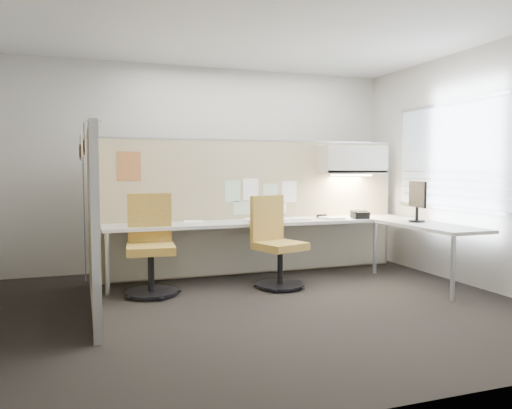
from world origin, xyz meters
name	(u,v)px	position (x,y,z in m)	size (l,w,h in m)	color
floor	(254,308)	(0.00, 0.00, -0.01)	(5.50, 4.50, 0.01)	black
ceiling	(254,21)	(0.00, 0.00, 2.80)	(5.50, 4.50, 0.01)	white
wall_back	(201,168)	(0.00, 2.25, 1.40)	(5.50, 0.02, 2.80)	beige
wall_front	(386,165)	(0.00, -2.25, 1.40)	(5.50, 0.02, 2.80)	beige
wall_right	(477,168)	(2.75, 0.00, 1.40)	(0.02, 4.50, 2.80)	beige
window_pane	(476,155)	(2.73, 0.00, 1.55)	(0.01, 2.80, 1.30)	#A6B5C0
partition_back	(253,208)	(0.55, 1.60, 0.88)	(4.10, 0.06, 1.75)	tan
partition_left	(93,221)	(-1.50, 0.50, 0.88)	(0.06, 2.20, 1.75)	tan
desk	(294,231)	(0.93, 1.13, 0.60)	(4.00, 2.07, 0.73)	beige
overhead_bin	(352,160)	(1.90, 1.39, 1.51)	(0.90, 0.36, 0.38)	beige
task_light_strip	(352,175)	(1.90, 1.39, 1.30)	(0.60, 0.06, 0.02)	#FFEABF
pinned_papers	(260,196)	(0.63, 1.57, 1.03)	(1.01, 0.00, 0.47)	#8CBF8C
poster	(129,166)	(-1.05, 1.57, 1.42)	(0.28, 0.00, 0.35)	orange
chair_left	(151,248)	(-0.89, 0.92, 0.51)	(0.58, 0.59, 1.09)	black
chair_right	(276,245)	(0.54, 0.77, 0.49)	(0.63, 0.65, 1.06)	black
monitor	(417,199)	(2.30, 0.49, 1.02)	(0.20, 0.47, 0.50)	black
phone	(360,215)	(1.88, 1.12, 0.78)	(0.23, 0.22, 0.12)	black
stapler	(322,216)	(1.43, 1.36, 0.76)	(0.14, 0.04, 0.05)	black
tape_dispenser	(354,215)	(1.88, 1.27, 0.76)	(0.10, 0.06, 0.06)	black
coat_hook	(83,164)	(-1.58, -0.28, 1.42)	(0.18, 0.44, 1.32)	silver
paper_stack_0	(145,224)	(-0.90, 1.27, 0.74)	(0.23, 0.30, 0.03)	white
paper_stack_1	(194,222)	(-0.33, 1.25, 0.74)	(0.23, 0.30, 0.02)	white
paper_stack_2	(255,221)	(0.42, 1.14, 0.75)	(0.23, 0.30, 0.04)	white
paper_stack_3	(288,219)	(0.93, 1.32, 0.74)	(0.23, 0.30, 0.01)	white
paper_stack_4	(332,218)	(1.49, 1.17, 0.74)	(0.23, 0.30, 0.03)	white
paper_stack_5	(410,220)	(2.34, 0.68, 0.74)	(0.23, 0.30, 0.02)	white
paper_stack_6	(300,219)	(1.08, 1.28, 0.74)	(0.23, 0.30, 0.02)	white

